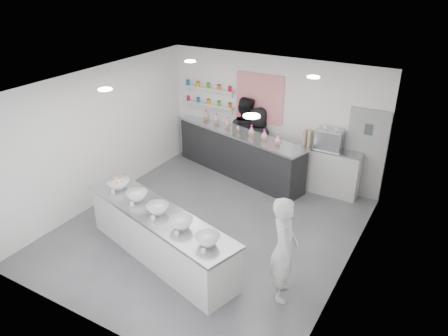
% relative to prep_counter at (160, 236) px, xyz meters
% --- Properties ---
extents(floor, '(6.00, 6.00, 0.00)m').
position_rel_prep_counter_xyz_m(floor, '(0.28, 1.20, -0.48)').
color(floor, '#515156').
rests_on(floor, ground).
extents(ceiling, '(6.00, 6.00, 0.00)m').
position_rel_prep_counter_xyz_m(ceiling, '(0.28, 1.20, 2.52)').
color(ceiling, white).
rests_on(ceiling, floor).
extents(back_wall, '(5.50, 0.00, 5.50)m').
position_rel_prep_counter_xyz_m(back_wall, '(0.28, 4.20, 1.02)').
color(back_wall, white).
rests_on(back_wall, floor).
extents(left_wall, '(0.00, 6.00, 6.00)m').
position_rel_prep_counter_xyz_m(left_wall, '(-2.47, 1.20, 1.02)').
color(left_wall, white).
rests_on(left_wall, floor).
extents(right_wall, '(0.00, 6.00, 6.00)m').
position_rel_prep_counter_xyz_m(right_wall, '(3.03, 1.20, 1.02)').
color(right_wall, white).
rests_on(right_wall, floor).
extents(back_door, '(0.88, 0.04, 2.10)m').
position_rel_prep_counter_xyz_m(back_door, '(2.58, 4.17, 0.57)').
color(back_door, gray).
rests_on(back_door, floor).
extents(pattern_panel, '(1.25, 0.03, 1.20)m').
position_rel_prep_counter_xyz_m(pattern_panel, '(-0.07, 4.17, 1.47)').
color(pattern_panel, red).
rests_on(pattern_panel, back_wall).
extents(jar_shelf_lower, '(1.45, 0.22, 0.04)m').
position_rel_prep_counter_xyz_m(jar_shelf_lower, '(-1.47, 4.10, 1.12)').
color(jar_shelf_lower, silver).
rests_on(jar_shelf_lower, back_wall).
extents(jar_shelf_upper, '(1.45, 0.22, 0.04)m').
position_rel_prep_counter_xyz_m(jar_shelf_upper, '(-1.47, 4.10, 1.54)').
color(jar_shelf_upper, silver).
rests_on(jar_shelf_upper, back_wall).
extents(preserve_jars, '(1.45, 0.10, 0.56)m').
position_rel_prep_counter_xyz_m(preserve_jars, '(-1.47, 4.08, 1.40)').
color(preserve_jars, red).
rests_on(preserve_jars, jar_shelf_lower).
extents(downlight_0, '(0.24, 0.24, 0.02)m').
position_rel_prep_counter_xyz_m(downlight_0, '(-1.12, 0.20, 2.50)').
color(downlight_0, white).
rests_on(downlight_0, ceiling).
extents(downlight_1, '(0.24, 0.24, 0.02)m').
position_rel_prep_counter_xyz_m(downlight_1, '(1.68, 0.20, 2.50)').
color(downlight_1, white).
rests_on(downlight_1, ceiling).
extents(downlight_2, '(0.24, 0.24, 0.02)m').
position_rel_prep_counter_xyz_m(downlight_2, '(-1.12, 2.80, 2.50)').
color(downlight_2, white).
rests_on(downlight_2, ceiling).
extents(downlight_3, '(0.24, 0.24, 0.02)m').
position_rel_prep_counter_xyz_m(downlight_3, '(1.68, 2.80, 2.50)').
color(downlight_3, white).
rests_on(downlight_3, ceiling).
extents(prep_counter, '(3.59, 1.74, 0.96)m').
position_rel_prep_counter_xyz_m(prep_counter, '(0.00, 0.00, 0.00)').
color(prep_counter, '#B4B4AE').
rests_on(prep_counter, floor).
extents(back_bar, '(3.80, 1.64, 1.16)m').
position_rel_prep_counter_xyz_m(back_bar, '(-0.40, 3.76, 0.10)').
color(back_bar, black).
rests_on(back_bar, floor).
extents(sneeze_guard, '(3.58, 0.98, 0.32)m').
position_rel_prep_counter_xyz_m(sneeze_guard, '(-0.48, 3.45, 0.84)').
color(sneeze_guard, white).
rests_on(sneeze_guard, back_bar).
extents(espresso_ledge, '(1.48, 0.47, 1.10)m').
position_rel_prep_counter_xyz_m(espresso_ledge, '(1.83, 3.98, 0.07)').
color(espresso_ledge, '#B4B4AE').
rests_on(espresso_ledge, floor).
extents(espresso_machine, '(0.59, 0.41, 0.45)m').
position_rel_prep_counter_xyz_m(espresso_machine, '(1.80, 3.98, 0.84)').
color(espresso_machine, '#93969E').
rests_on(espresso_machine, espresso_ledge).
extents(cup_stacks, '(0.24, 0.24, 0.35)m').
position_rel_prep_counter_xyz_m(cup_stacks, '(1.28, 3.98, 0.79)').
color(cup_stacks, tan).
rests_on(cup_stacks, espresso_ledge).
extents(prep_bowls, '(3.03, 1.32, 0.16)m').
position_rel_prep_counter_xyz_m(prep_bowls, '(-0.00, 0.00, 0.56)').
color(prep_bowls, white).
rests_on(prep_bowls, prep_counter).
extents(label_cards, '(2.66, 0.04, 0.07)m').
position_rel_prep_counter_xyz_m(label_cards, '(0.14, -0.50, 0.51)').
color(label_cards, white).
rests_on(label_cards, prep_counter).
extents(cookie_bags, '(2.51, 0.82, 0.28)m').
position_rel_prep_counter_xyz_m(cookie_bags, '(-0.40, 3.76, 0.82)').
color(cookie_bags, '#FF84D3').
rests_on(cookie_bags, back_bar).
extents(woman_prep, '(0.67, 0.78, 1.81)m').
position_rel_prep_counter_xyz_m(woman_prep, '(2.31, 0.19, 0.43)').
color(woman_prep, silver).
rests_on(woman_prep, floor).
extents(staff_left, '(1.02, 0.83, 1.98)m').
position_rel_prep_counter_xyz_m(staff_left, '(-0.38, 4.01, 0.51)').
color(staff_left, black).
rests_on(staff_left, floor).
extents(staff_right, '(0.91, 0.64, 1.77)m').
position_rel_prep_counter_xyz_m(staff_right, '(-0.02, 4.01, 0.41)').
color(staff_right, black).
rests_on(staff_right, floor).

